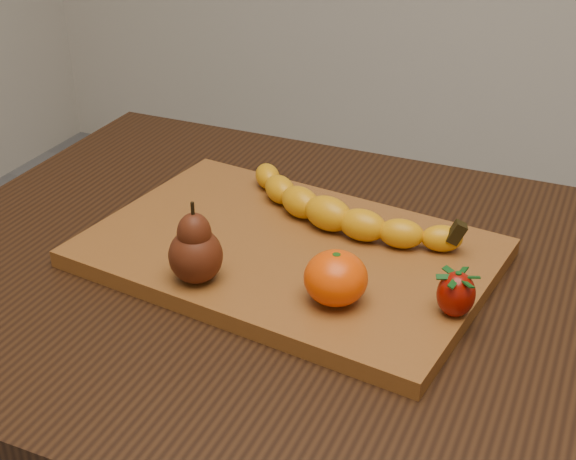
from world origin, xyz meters
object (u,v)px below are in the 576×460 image
at_px(cutting_board, 288,253).
at_px(mandarin, 336,278).
at_px(pear, 195,242).
at_px(table, 330,348).

xyz_separation_m(cutting_board, mandarin, (0.09, -0.08, 0.04)).
xyz_separation_m(cutting_board, pear, (-0.06, -0.10, 0.06)).
bearing_deg(pear, table, 36.60).
bearing_deg(mandarin, pear, -172.42).
xyz_separation_m(pear, mandarin, (0.15, 0.02, -0.02)).
distance_m(table, pear, 0.22).
bearing_deg(mandarin, cutting_board, 136.65).
height_order(pear, mandarin, pear).
height_order(table, mandarin, mandarin).
xyz_separation_m(table, pear, (-0.12, -0.09, 0.16)).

